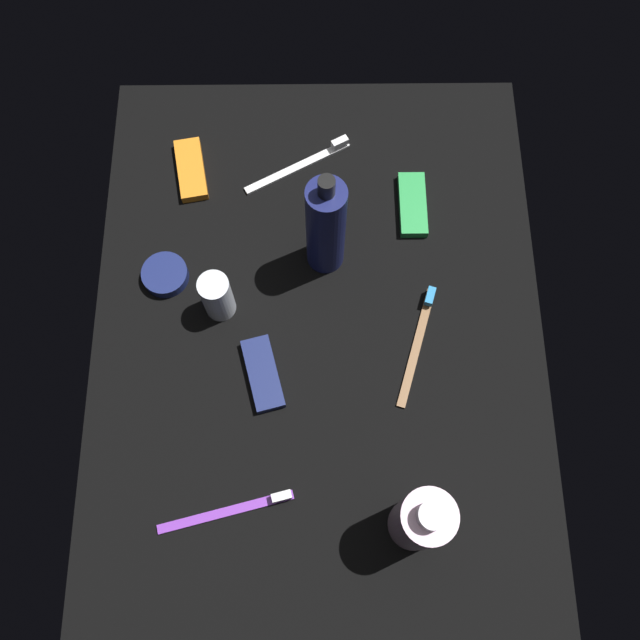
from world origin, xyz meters
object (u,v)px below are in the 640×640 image
(toothbrush_white, at_px, (306,163))
(snack_bar_orange, at_px, (193,170))
(snack_bar_navy, at_px, (265,374))
(lotion_bottle, at_px, (328,227))
(deodorant_stick, at_px, (219,296))
(snack_bar_green, at_px, (414,205))
(toothbrush_brown, at_px, (421,339))
(toothbrush_purple, at_px, (236,510))
(cream_tin_left, at_px, (167,275))
(bodywash_bottle, at_px, (423,521))

(toothbrush_white, xyz_separation_m, snack_bar_orange, (0.01, -0.17, 0.00))
(snack_bar_navy, bearing_deg, lotion_bottle, 139.56)
(snack_bar_orange, relative_size, snack_bar_navy, 1.00)
(deodorant_stick, xyz_separation_m, snack_bar_green, (-0.16, 0.28, -0.04))
(toothbrush_brown, relative_size, toothbrush_purple, 0.99)
(lotion_bottle, xyz_separation_m, cream_tin_left, (0.03, -0.23, -0.09))
(toothbrush_white, bearing_deg, bodywash_bottle, 14.58)
(snack_bar_orange, relative_size, cream_tin_left, 1.56)
(bodywash_bottle, distance_m, snack_bar_green, 0.47)
(lotion_bottle, xyz_separation_m, snack_bar_orange, (-0.15, -0.21, -0.09))
(toothbrush_white, height_order, snack_bar_orange, toothbrush_white)
(snack_bar_orange, height_order, snack_bar_navy, same)
(toothbrush_brown, distance_m, cream_tin_left, 0.38)
(bodywash_bottle, height_order, deodorant_stick, bodywash_bottle)
(snack_bar_green, bearing_deg, toothbrush_purple, -29.92)
(lotion_bottle, relative_size, snack_bar_orange, 2.05)
(bodywash_bottle, xyz_separation_m, toothbrush_white, (-0.54, -0.14, -0.07))
(bodywash_bottle, distance_m, toothbrush_white, 0.56)
(lotion_bottle, xyz_separation_m, bodywash_bottle, (0.38, 0.11, -0.02))
(lotion_bottle, height_order, deodorant_stick, lotion_bottle)
(snack_bar_green, xyz_separation_m, snack_bar_navy, (0.26, -0.22, 0.00))
(deodorant_stick, relative_size, toothbrush_brown, 0.49)
(deodorant_stick, distance_m, cream_tin_left, 0.10)
(lotion_bottle, height_order, snack_bar_navy, lotion_bottle)
(lotion_bottle, xyz_separation_m, toothbrush_purple, (0.36, -0.12, -0.09))
(toothbrush_white, height_order, snack_bar_green, toothbrush_white)
(lotion_bottle, height_order, toothbrush_white, lotion_bottle)
(bodywash_bottle, height_order, snack_bar_green, bodywash_bottle)
(toothbrush_white, bearing_deg, toothbrush_purple, -9.91)
(bodywash_bottle, distance_m, deodorant_stick, 0.40)
(lotion_bottle, bearing_deg, toothbrush_white, -168.68)
(toothbrush_brown, height_order, toothbrush_purple, same)
(toothbrush_brown, relative_size, cream_tin_left, 2.64)
(snack_bar_orange, bearing_deg, toothbrush_brown, 40.31)
(lotion_bottle, distance_m, toothbrush_purple, 0.39)
(bodywash_bottle, distance_m, snack_bar_navy, 0.29)
(snack_bar_orange, bearing_deg, bodywash_bottle, 20.60)
(snack_bar_orange, bearing_deg, cream_tin_left, -19.07)
(deodorant_stick, bearing_deg, snack_bar_navy, 31.65)
(lotion_bottle, xyz_separation_m, toothbrush_white, (-0.16, -0.03, -0.09))
(snack_bar_green, bearing_deg, toothbrush_brown, -0.76)
(deodorant_stick, xyz_separation_m, snack_bar_orange, (-0.22, -0.05, -0.04))
(snack_bar_navy, bearing_deg, toothbrush_white, 156.10)
(snack_bar_navy, relative_size, cream_tin_left, 1.56)
(bodywash_bottle, bearing_deg, cream_tin_left, -135.76)
(toothbrush_white, bearing_deg, deodorant_stick, -26.77)
(deodorant_stick, relative_size, toothbrush_white, 0.52)
(snack_bar_orange, xyz_separation_m, snack_bar_navy, (0.33, 0.12, 0.00))
(snack_bar_navy, bearing_deg, deodorant_stick, -162.73)
(bodywash_bottle, bearing_deg, snack_bar_orange, -149.23)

